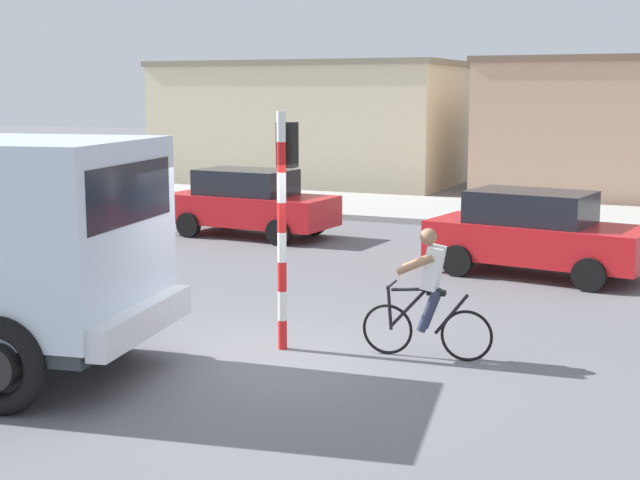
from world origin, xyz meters
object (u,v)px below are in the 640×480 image
Objects in this scene: cyclist at (428,293)px; traffic_light_pole at (284,197)px; car_red_near at (535,233)px; car_white_mid at (250,202)px.

traffic_light_pole is (-1.92, -0.32, 1.20)m from cyclist.
cyclist reaches higher than car_red_near.
car_red_near is (0.26, 5.97, -0.05)m from cyclist.
cyclist is 5.98m from car_red_near.
car_red_near and car_white_mid have the same top height.
car_red_near is at bearing 70.95° from traffic_light_pole.
traffic_light_pole reaches higher than car_white_mid.
cyclist is 10.51m from car_white_mid.
traffic_light_pole is 6.77m from car_red_near.
car_red_near is (2.17, 6.29, -1.25)m from traffic_light_pole.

